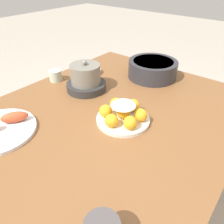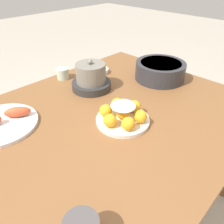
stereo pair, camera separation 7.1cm
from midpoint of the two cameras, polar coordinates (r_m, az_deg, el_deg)
name	(u,v)px [view 2 (the right image)]	position (r m, az deg, el deg)	size (l,w,h in m)	color
ground_plane	(105,211)	(1.47, -0.43, -24.56)	(12.00, 12.00, 0.00)	#B2A899
dining_table	(102,133)	(0.99, -0.58, -5.44)	(1.37, 1.03, 0.71)	brown
cake_plate	(123,115)	(0.90, 5.08, -0.91)	(0.22, 0.22, 0.09)	silver
serving_bowl	(160,70)	(1.29, 14.01, 10.51)	(0.28, 0.28, 0.10)	#2D2D33
sauce_bowl	(100,70)	(1.35, -1.74, 10.76)	(0.11, 0.11, 0.03)	silver
seafood_platter	(2,122)	(0.98, -25.09, -2.47)	(0.30, 0.30, 0.06)	silver
cup_far	(63,73)	(1.29, -11.18, 9.82)	(0.07, 0.07, 0.06)	beige
warming_pot	(91,78)	(1.14, -3.71, 8.78)	(0.20, 0.20, 0.16)	#2D2D2D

